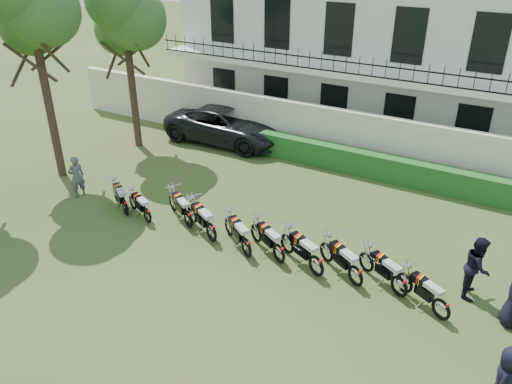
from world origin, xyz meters
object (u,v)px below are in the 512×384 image
motorcycle_3 (211,228)px  motorcycle_2 (188,215)px  motorcycle_5 (279,249)px  tree_west_mid (29,1)px  motorcycle_9 (442,305)px  inspector (77,177)px  motorcycle_0 (125,204)px  motorcycle_8 (400,282)px  motorcycle_4 (247,243)px  officer_0 (505,381)px  officer_4 (477,267)px  suv (227,125)px  tree_west_near (124,12)px  motorcycle_7 (356,271)px  motorcycle_6 (316,261)px  motorcycle_1 (147,212)px

motorcycle_3 → motorcycle_2: bearing=102.4°
motorcycle_5 → tree_west_mid: bearing=113.8°
motorcycle_9 → inspector: (-13.13, 0.13, 0.33)m
motorcycle_0 → motorcycle_8: 9.44m
motorcycle_0 → motorcycle_3: size_ratio=0.89×
motorcycle_2 → motorcycle_4: (2.55, -0.48, 0.01)m
officer_0 → officer_4: size_ratio=0.91×
motorcycle_2 → motorcycle_8: bearing=-60.7°
suv → officer_4: (11.92, -6.05, 0.08)m
tree_west_near → motorcycle_2: size_ratio=4.56×
motorcycle_7 → motorcycle_8: 1.18m
motorcycle_7 → officer_4: 3.17m
motorcycle_7 → motorcycle_9: size_ratio=1.05×
motorcycle_2 → motorcycle_5: motorcycle_5 is taller
motorcycle_4 → inspector: bearing=122.3°
tree_west_near → motorcycle_4: 11.69m
motorcycle_2 → motorcycle_6: (4.75, -0.29, 0.02)m
motorcycle_0 → motorcycle_4: 4.94m
motorcycle_2 → motorcycle_3: (1.14, -0.31, 0.02)m
motorcycle_1 → suv: size_ratio=0.28×
motorcycle_0 → motorcycle_8: (9.43, 0.45, 0.02)m
suv → motorcycle_0: bearing=-176.0°
motorcycle_5 → suv: bearing=71.2°
motorcycle_8 → officer_0: 3.80m
motorcycle_0 → motorcycle_8: bearing=-56.4°
motorcycle_8 → motorcycle_0: bearing=121.9°
tree_west_mid → suv: size_ratio=1.52×
motorcycle_8 → motorcycle_3: bearing=122.2°
tree_west_near → motorcycle_3: 10.56m
motorcycle_4 → motorcycle_9: 5.66m
motorcycle_0 → motorcycle_7: (8.26, 0.28, 0.03)m
motorcycle_3 → motorcycle_4: size_ratio=1.09×
motorcycle_0 → officer_4: 11.25m
motorcycle_2 → motorcycle_9: (8.21, -0.36, -0.02)m
tree_west_near → motorcycle_6: bearing=-24.1°
motorcycle_4 → motorcycle_0: bearing=123.8°
motorcycle_4 → motorcycle_7: (3.32, 0.32, -0.00)m
motorcycle_1 → motorcycle_3: 2.53m
motorcycle_3 → suv: size_ratio=0.32×
motorcycle_3 → officer_0: (8.70, -2.23, 0.31)m
motorcycle_1 → motorcycle_3: size_ratio=0.88×
motorcycle_2 → motorcycle_5: size_ratio=1.00×
inspector → motorcycle_9: bearing=111.5°
tree_west_mid → inspector: (2.01, -0.94, -5.87)m
motorcycle_6 → tree_west_mid: bearing=111.3°
motorcycle_6 → motorcycle_8: bearing=-56.5°
motorcycle_6 → inspector: bearing=115.8°
suv → motorcycle_6: bearing=-135.2°
motorcycle_1 → officer_0: 11.43m
motorcycle_1 → motorcycle_6: motorcycle_6 is taller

